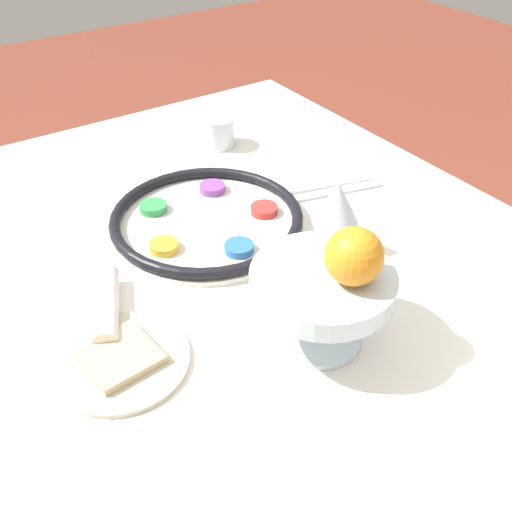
% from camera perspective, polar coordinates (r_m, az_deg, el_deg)
% --- Properties ---
extents(dining_table, '(1.35, 1.09, 0.78)m').
position_cam_1_polar(dining_table, '(1.25, -1.69, -15.83)').
color(dining_table, silver).
rests_on(dining_table, ground_plane).
extents(seder_plate, '(0.34, 0.34, 0.03)m').
position_cam_1_polar(seder_plate, '(1.07, -4.71, 3.50)').
color(seder_plate, silver).
rests_on(seder_plate, dining_table).
extents(wine_glass, '(0.08, 0.08, 0.13)m').
position_cam_1_polar(wine_glass, '(0.97, 7.70, 4.86)').
color(wine_glass, silver).
rests_on(wine_glass, dining_table).
extents(fruit_stand, '(0.20, 0.20, 0.12)m').
position_cam_1_polar(fruit_stand, '(0.80, 6.31, -3.16)').
color(fruit_stand, silver).
rests_on(fruit_stand, dining_table).
extents(orange_fruit, '(0.08, 0.08, 0.08)m').
position_cam_1_polar(orange_fruit, '(0.75, 9.31, -0.03)').
color(orange_fruit, orange).
rests_on(orange_fruit, fruit_stand).
extents(bread_plate, '(0.19, 0.19, 0.02)m').
position_cam_1_polar(bread_plate, '(0.84, -12.80, -9.59)').
color(bread_plate, beige).
rests_on(bread_plate, dining_table).
extents(napkin_roll, '(0.16, 0.10, 0.04)m').
position_cam_1_polar(napkin_roll, '(0.91, -14.06, -4.63)').
color(napkin_roll, white).
rests_on(napkin_roll, dining_table).
extents(cup_far, '(0.08, 0.08, 0.07)m').
position_cam_1_polar(cup_far, '(1.34, -3.68, 11.74)').
color(cup_far, silver).
rests_on(cup_far, dining_table).
extents(fork_left, '(0.07, 0.19, 0.01)m').
position_cam_1_polar(fork_left, '(1.20, 6.72, 6.73)').
color(fork_left, silver).
rests_on(fork_left, dining_table).
extents(fork_right, '(0.07, 0.19, 0.01)m').
position_cam_1_polar(fork_right, '(1.18, 7.64, 6.12)').
color(fork_right, silver).
rests_on(fork_right, dining_table).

